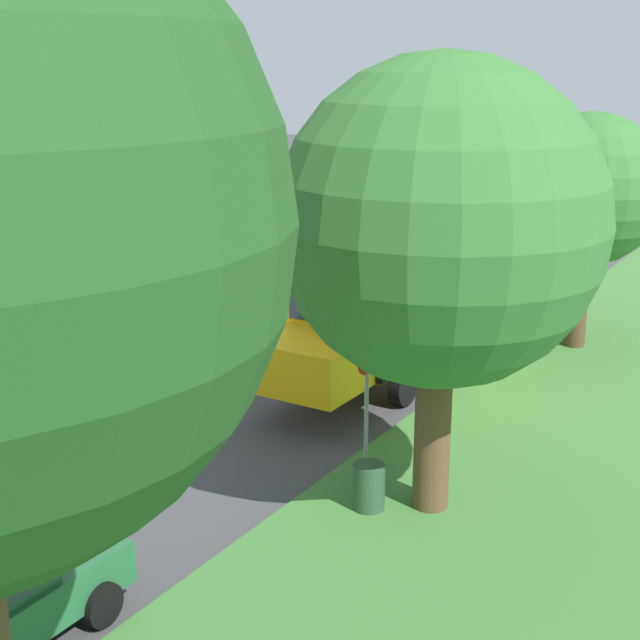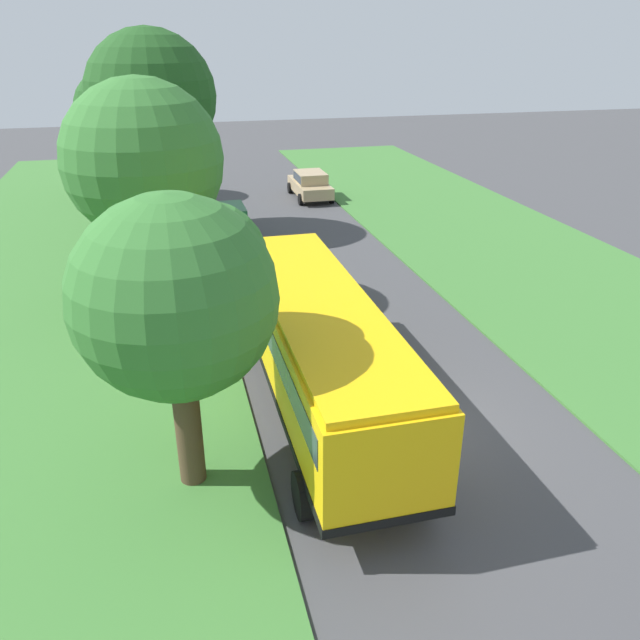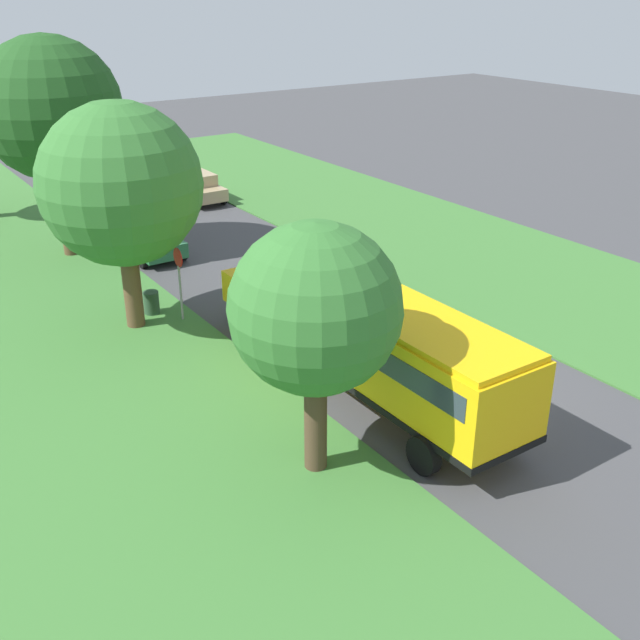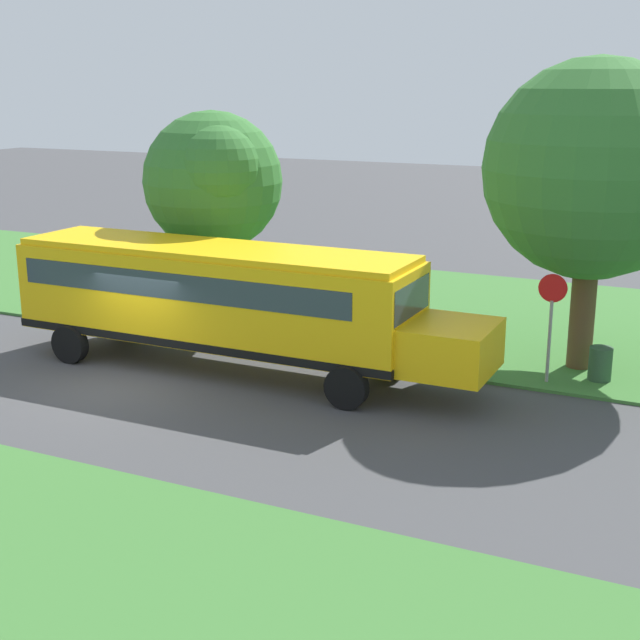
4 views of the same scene
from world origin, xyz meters
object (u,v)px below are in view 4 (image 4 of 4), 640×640
school_bus (224,296)px  oak_tree_roadside_mid (595,172)px  trash_bin (600,365)px  oak_tree_beside_bus (214,180)px  stop_sign (551,315)px

school_bus → oak_tree_roadside_mid: 9.54m
oak_tree_roadside_mid → trash_bin: 4.68m
school_bus → oak_tree_beside_bus: (-3.21, -2.23, 2.46)m
oak_tree_beside_bus → stop_sign: oak_tree_beside_bus is taller
oak_tree_beside_bus → trash_bin: bearing=89.0°
school_bus → oak_tree_beside_bus: 4.62m
oak_tree_beside_bus → oak_tree_roadside_mid: bearing=93.9°
school_bus → stop_sign: school_bus is taller
trash_bin → school_bus: bearing=-71.0°
school_bus → oak_tree_beside_bus: oak_tree_beside_bus is taller
school_bus → trash_bin: bearing=109.0°
oak_tree_roadside_mid → trash_bin: (0.89, 0.61, -4.55)m
stop_sign → trash_bin: stop_sign is taller
trash_bin → oak_tree_beside_bus: bearing=-91.0°
oak_tree_beside_bus → trash_bin: (0.19, 10.99, -3.94)m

